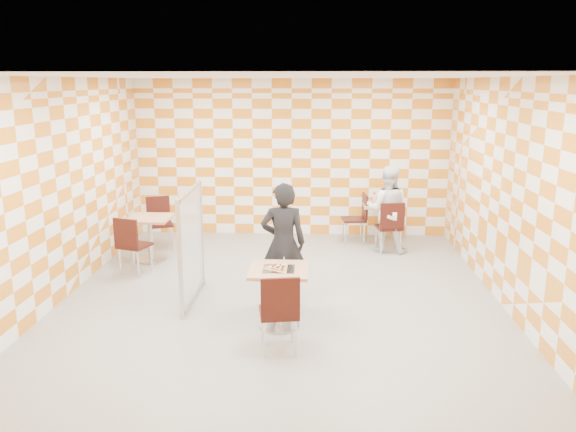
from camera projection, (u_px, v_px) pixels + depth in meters
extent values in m
plane|color=#989892|center=(280.00, 300.00, 7.73)|extent=(7.00, 7.00, 0.00)
plane|color=white|center=(279.00, 76.00, 7.03)|extent=(7.00, 7.00, 0.00)
plane|color=white|center=(291.00, 158.00, 10.78)|extent=(6.00, 0.00, 6.00)
plane|color=white|center=(57.00, 191.00, 7.53)|extent=(0.00, 7.00, 7.00)
plane|color=white|center=(511.00, 196.00, 7.24)|extent=(0.00, 7.00, 7.00)
cube|color=tan|center=(279.00, 270.00, 6.74)|extent=(0.70, 0.70, 0.04)
cylinder|color=#A5A5AA|center=(279.00, 298.00, 6.82)|extent=(0.08, 0.08, 0.70)
cylinder|color=#A5A5AA|center=(279.00, 325.00, 6.90)|extent=(0.50, 0.50, 0.03)
cube|color=tan|center=(382.00, 205.00, 10.33)|extent=(0.70, 0.70, 0.04)
cylinder|color=#A5A5AA|center=(381.00, 224.00, 10.42)|extent=(0.08, 0.08, 0.70)
cylinder|color=#A5A5AA|center=(381.00, 242.00, 10.50)|extent=(0.50, 0.50, 0.03)
cube|color=tan|center=(149.00, 218.00, 9.30)|extent=(0.70, 0.70, 0.04)
cylinder|color=#A5A5AA|center=(150.00, 239.00, 9.38)|extent=(0.08, 0.08, 0.70)
cylinder|color=#A5A5AA|center=(152.00, 259.00, 9.47)|extent=(0.50, 0.50, 0.03)
cube|color=black|center=(279.00, 313.00, 6.20)|extent=(0.48, 0.48, 0.04)
cube|color=black|center=(280.00, 298.00, 5.94)|extent=(0.42, 0.11, 0.45)
cylinder|color=silver|center=(292.00, 325.00, 6.43)|extent=(0.03, 0.03, 0.43)
cylinder|color=silver|center=(263.00, 327.00, 6.40)|extent=(0.03, 0.03, 0.43)
cylinder|color=silver|center=(296.00, 338.00, 6.10)|extent=(0.03, 0.03, 0.43)
cylinder|color=silver|center=(265.00, 340.00, 6.07)|extent=(0.03, 0.03, 0.43)
cube|color=black|center=(389.00, 227.00, 9.83)|extent=(0.48, 0.48, 0.04)
cube|color=black|center=(392.00, 216.00, 9.58)|extent=(0.42, 0.10, 0.45)
cylinder|color=silver|center=(395.00, 237.00, 10.07)|extent=(0.03, 0.03, 0.43)
cylinder|color=silver|center=(376.00, 238.00, 10.03)|extent=(0.03, 0.03, 0.43)
cylinder|color=silver|center=(400.00, 243.00, 9.74)|extent=(0.03, 0.03, 0.43)
cylinder|color=silver|center=(381.00, 243.00, 9.71)|extent=(0.03, 0.03, 0.43)
cube|color=black|center=(354.00, 219.00, 10.39)|extent=(0.46, 0.46, 0.04)
cube|color=black|center=(365.00, 206.00, 10.34)|extent=(0.08, 0.42, 0.45)
cylinder|color=silver|center=(343.00, 229.00, 10.60)|extent=(0.03, 0.03, 0.43)
cylinder|color=silver|center=(346.00, 234.00, 10.27)|extent=(0.03, 0.03, 0.43)
cylinder|color=silver|center=(361.00, 229.00, 10.62)|extent=(0.03, 0.03, 0.43)
cylinder|color=silver|center=(364.00, 234.00, 10.29)|extent=(0.03, 0.03, 0.43)
cube|color=black|center=(135.00, 246.00, 8.73)|extent=(0.53, 0.53, 0.04)
cube|color=black|center=(126.00, 233.00, 8.50)|extent=(0.41, 0.17, 0.45)
cylinder|color=silver|center=(151.00, 258.00, 8.88)|extent=(0.03, 0.03, 0.43)
cylinder|color=silver|center=(133.00, 256.00, 9.00)|extent=(0.03, 0.03, 0.43)
cylinder|color=silver|center=(138.00, 264.00, 8.58)|extent=(0.03, 0.03, 0.43)
cylinder|color=silver|center=(120.00, 262.00, 8.70)|extent=(0.03, 0.03, 0.43)
cube|color=black|center=(160.00, 224.00, 10.03)|extent=(0.55, 0.55, 0.04)
cube|color=black|center=(158.00, 208.00, 10.16)|extent=(0.40, 0.20, 0.45)
cylinder|color=silver|center=(153.00, 240.00, 9.87)|extent=(0.03, 0.03, 0.43)
cylinder|color=silver|center=(172.00, 239.00, 9.99)|extent=(0.03, 0.03, 0.43)
cylinder|color=silver|center=(150.00, 236.00, 10.18)|extent=(0.03, 0.03, 0.43)
cylinder|color=silver|center=(169.00, 234.00, 10.30)|extent=(0.03, 0.03, 0.43)
cube|color=white|center=(191.00, 244.00, 7.57)|extent=(0.02, 1.30, 1.40)
cube|color=#B2B2B7|center=(189.00, 192.00, 7.41)|extent=(0.05, 1.30, 0.05)
cube|color=#B2B2B7|center=(194.00, 294.00, 7.74)|extent=(0.05, 1.30, 0.05)
cube|color=#B2B2B7|center=(180.00, 259.00, 6.94)|extent=(0.05, 0.05, 1.50)
cylinder|color=#B2B2B7|center=(183.00, 317.00, 7.12)|extent=(0.08, 0.08, 0.05)
cube|color=#B2B2B7|center=(201.00, 232.00, 8.20)|extent=(0.05, 0.05, 1.50)
cylinder|color=#B2B2B7|center=(203.00, 282.00, 8.39)|extent=(0.08, 0.08, 0.05)
imported|color=black|center=(283.00, 243.00, 7.51)|extent=(0.63, 0.44, 1.65)
imported|color=white|center=(387.00, 209.00, 9.81)|extent=(0.84, 0.71, 1.53)
cube|color=silver|center=(279.00, 269.00, 6.71)|extent=(0.38, 0.34, 0.01)
cone|color=tan|center=(279.00, 268.00, 6.71)|extent=(0.40, 0.40, 0.02)
cone|color=#F2D88C|center=(279.00, 266.00, 6.73)|extent=(0.33, 0.33, 0.01)
cylinder|color=maroon|center=(273.00, 269.00, 6.61)|extent=(0.04, 0.04, 0.01)
cylinder|color=maroon|center=(282.00, 269.00, 6.61)|extent=(0.04, 0.04, 0.01)
cylinder|color=maroon|center=(279.00, 267.00, 6.69)|extent=(0.04, 0.04, 0.01)
cylinder|color=maroon|center=(275.00, 265.00, 6.74)|extent=(0.04, 0.04, 0.01)
cylinder|color=maroon|center=(284.00, 266.00, 6.71)|extent=(0.04, 0.04, 0.01)
torus|color=black|center=(283.00, 267.00, 6.67)|extent=(0.03, 0.03, 0.01)
torus|color=black|center=(277.00, 268.00, 6.65)|extent=(0.03, 0.03, 0.01)
torus|color=black|center=(281.00, 265.00, 6.74)|extent=(0.03, 0.03, 0.01)
torus|color=black|center=(273.00, 266.00, 6.69)|extent=(0.03, 0.03, 0.01)
cylinder|color=white|center=(374.00, 199.00, 10.37)|extent=(0.06, 0.06, 0.16)
cylinder|color=red|center=(375.00, 193.00, 10.35)|extent=(0.04, 0.04, 0.04)
cylinder|color=black|center=(387.00, 197.00, 10.41)|extent=(0.07, 0.07, 0.20)
cylinder|color=red|center=(387.00, 191.00, 10.38)|extent=(0.03, 0.03, 0.03)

